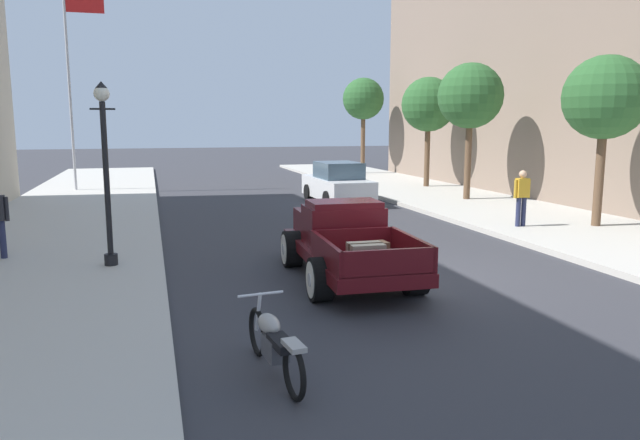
% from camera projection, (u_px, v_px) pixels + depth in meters
% --- Properties ---
extents(ground_plane, '(140.00, 140.00, 0.00)m').
position_uv_depth(ground_plane, '(390.00, 277.00, 12.36)').
color(ground_plane, '#333338').
extents(sidewalk_left, '(5.50, 64.00, 0.15)m').
position_uv_depth(sidewalk_left, '(4.00, 301.00, 10.39)').
color(sidewalk_left, '#B7B2A8').
rests_on(sidewalk_left, ground).
extents(hotrod_truck_maroon, '(2.33, 5.00, 1.58)m').
position_uv_depth(hotrod_truck_maroon, '(344.00, 241.00, 12.28)').
color(hotrod_truck_maroon, '#510F14').
rests_on(hotrod_truck_maroon, ground).
extents(motorcycle_parked, '(0.62, 2.11, 0.93)m').
position_uv_depth(motorcycle_parked, '(274.00, 342.00, 7.44)').
color(motorcycle_parked, black).
rests_on(motorcycle_parked, ground).
extents(car_background_white, '(1.96, 4.35, 1.65)m').
position_uv_depth(car_background_white, '(337.00, 184.00, 23.70)').
color(car_background_white, silver).
rests_on(car_background_white, ground).
extents(pedestrian_sidewalk_right, '(0.53, 0.22, 1.65)m').
position_uv_depth(pedestrian_sidewalk_right, '(522.00, 195.00, 17.44)').
color(pedestrian_sidewalk_right, '#232847').
rests_on(pedestrian_sidewalk_right, sidewalk_right).
extents(street_lamp_near, '(0.50, 0.32, 3.85)m').
position_uv_depth(street_lamp_near, '(105.00, 160.00, 12.41)').
color(street_lamp_near, black).
rests_on(street_lamp_near, sidewalk_left).
extents(flagpole, '(1.74, 0.16, 9.16)m').
position_uv_depth(flagpole, '(73.00, 64.00, 26.55)').
color(flagpole, '#B2B2B7').
rests_on(flagpole, sidewalk_left).
extents(street_tree_nearest, '(2.41, 2.41, 4.94)m').
position_uv_depth(street_tree_nearest, '(605.00, 98.00, 17.11)').
color(street_tree_nearest, brown).
rests_on(street_tree_nearest, sidewalk_right).
extents(street_tree_second, '(2.56, 2.56, 5.36)m').
position_uv_depth(street_tree_second, '(470.00, 97.00, 23.38)').
color(street_tree_second, brown).
rests_on(street_tree_second, sidewalk_right).
extents(street_tree_third, '(2.57, 2.57, 5.19)m').
position_uv_depth(street_tree_third, '(428.00, 105.00, 28.31)').
color(street_tree_third, brown).
rests_on(street_tree_third, sidewalk_right).
extents(street_tree_farthest, '(2.50, 2.50, 5.74)m').
position_uv_depth(street_tree_farthest, '(363.00, 99.00, 36.02)').
color(street_tree_farthest, brown).
rests_on(street_tree_farthest, sidewalk_right).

